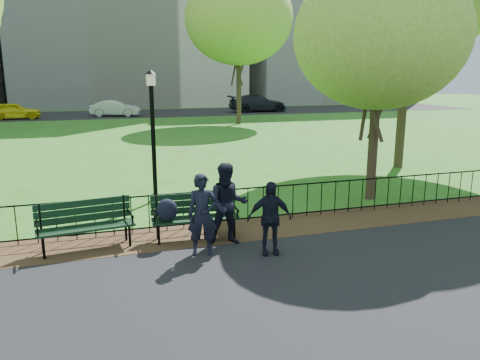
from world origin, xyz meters
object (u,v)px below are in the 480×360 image
object	(u,v)px
park_bench_main	(182,211)
park_bench_left_a	(85,220)
person_mid	(228,204)
person_right	(270,218)
tree_near_e	(380,36)
tree_far_e	(239,18)
sedan_dark	(258,103)
sedan_silver	(116,108)
lamppost	(153,131)
person_left	(202,215)
taxi	(14,111)

from	to	relation	value
park_bench_main	park_bench_left_a	size ratio (longest dim) A/B	0.97
person_mid	person_right	distance (m)	1.03
tree_near_e	tree_far_e	world-z (taller)	tree_far_e
sedan_dark	park_bench_left_a	bearing A→B (deg)	157.80
park_bench_main	sedan_silver	size ratio (longest dim) A/B	0.47
tree_near_e	sedan_dark	size ratio (longest dim) A/B	1.21
lamppost	sedan_silver	world-z (taller)	lamppost
person_right	person_left	bearing A→B (deg)	174.91
sedan_dark	person_mid	bearing A→B (deg)	162.55
person_left	person_mid	world-z (taller)	person_mid
lamppost	tree_near_e	bearing A→B (deg)	-15.36
sedan_dark	person_right	bearing A→B (deg)	163.98
park_bench_main	person_mid	xyz separation A→B (m)	(0.89, -0.53, 0.22)
park_bench_left_a	sedan_dark	bearing A→B (deg)	57.08
person_mid	person_right	size ratio (longest dim) A/B	1.17
park_bench_left_a	person_left	distance (m)	2.52
sedan_silver	sedan_dark	bearing A→B (deg)	-70.27
park_bench_main	tree_near_e	size ratio (longest dim) A/B	0.29
park_bench_left_a	sedan_silver	xyz separation A→B (m)	(2.24, 31.49, 0.05)
park_bench_left_a	sedan_dark	distance (m)	35.74
tree_near_e	person_left	bearing A→B (deg)	-153.92
lamppost	sedan_dark	bearing A→B (deg)	65.08
person_right	park_bench_left_a	bearing A→B (deg)	168.67
tree_far_e	lamppost	bearing A→B (deg)	-113.94
sedan_dark	taxi	bearing A→B (deg)	96.35
tree_near_e	sedan_dark	xyz separation A→B (m)	(7.38, 30.59, -3.80)
taxi	sedan_silver	bearing A→B (deg)	-92.30
person_left	person_mid	size ratio (longest dim) A/B	0.94
tree_far_e	taxi	xyz separation A→B (m)	(-16.05, 8.47, -6.62)
person_mid	tree_near_e	bearing A→B (deg)	35.80
sedan_silver	tree_far_e	bearing A→B (deg)	-120.77
person_left	taxi	xyz separation A→B (m)	(-7.85, 32.22, -0.16)
tree_near_e	person_left	distance (m)	7.36
person_mid	sedan_dark	xyz separation A→B (m)	(12.42, 32.95, -0.09)
park_bench_main	lamppost	world-z (taller)	lamppost
person_right	sedan_dark	bearing A→B (deg)	81.71
park_bench_main	person_left	bearing A→B (deg)	-72.52
person_right	sedan_dark	xyz separation A→B (m)	(11.77, 33.75, 0.04)
park_bench_left_a	lamppost	world-z (taller)	lamppost
park_bench_left_a	person_right	bearing A→B (deg)	-29.79
tree_far_e	sedan_silver	world-z (taller)	tree_far_e
lamppost	person_right	size ratio (longest dim) A/B	2.45
park_bench_left_a	lamppost	size ratio (longest dim) A/B	0.54
person_mid	park_bench_main	bearing A→B (deg)	159.62
park_bench_main	tree_far_e	bearing A→B (deg)	73.19
person_left	person_right	bearing A→B (deg)	-6.55
park_bench_main	lamppost	distance (m)	3.74
park_bench_main	tree_near_e	distance (m)	7.34
park_bench_main	person_left	world-z (taller)	person_left
person_right	taxi	xyz separation A→B (m)	(-9.15, 32.59, -0.09)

